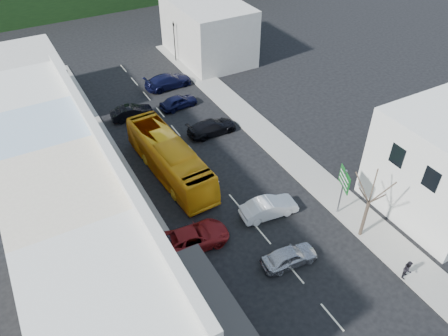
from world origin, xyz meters
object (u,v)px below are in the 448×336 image
car_red (193,238)px  pedestrian_left (169,242)px  bus (170,159)px  traffic_signal (175,42)px  car_silver (289,256)px  street_tree (369,203)px  car_white (269,208)px  direction_sign (342,193)px  pedestrian_right (408,268)px

car_red → pedestrian_left: bearing=89.1°
bus → traffic_signal: size_ratio=2.23×
car_silver → street_tree: (6.18, -0.47, 2.65)m
car_silver → bus: bearing=18.7°
car_red → street_tree: street_tree is taller
car_white → pedestrian_left: pedestrian_left is taller
car_white → car_red: same height
direction_sign → traffic_signal: (0.19, 31.59, 0.41)m
car_silver → car_red: bearing=51.8°
car_red → car_silver: bearing=-128.3°
car_silver → pedestrian_right: bearing=-123.5°
pedestrian_right → direction_sign: bearing=66.3°
car_white → direction_sign: size_ratio=1.01×
pedestrian_left → traffic_signal: traffic_signal is taller
pedestrian_right → direction_sign: (0.10, 7.09, 1.18)m
car_red → pedestrian_right: (11.30, -9.67, 0.30)m
bus → car_silver: 13.60m
car_white → traffic_signal: 29.59m
car_silver → pedestrian_right: size_ratio=2.59×
pedestrian_right → street_tree: (0.00, 4.42, 2.35)m
bus → street_tree: 16.69m
car_red → pedestrian_left: size_ratio=2.71×
car_silver → car_white: same height
car_silver → pedestrian_right: pedestrian_right is taller
car_silver → car_red: size_ratio=0.96×
car_silver → street_tree: street_tree is taller
bus → direction_sign: bearing=-52.3°
car_white → street_tree: (4.76, -5.17, 2.65)m
bus → traffic_signal: (9.71, 20.62, 1.05)m
street_tree → traffic_signal: street_tree is taller
car_white → car_red: bearing=95.7°
direction_sign → street_tree: 2.92m
bus → pedestrian_right: size_ratio=6.82×
street_tree → bus: bearing=124.6°
car_silver → traffic_signal: (6.47, 33.80, 1.90)m
pedestrian_right → car_white: bearing=93.5°
bus → car_white: 9.71m
car_white → street_tree: size_ratio=0.66×
pedestrian_right → street_tree: street_tree is taller
direction_sign → car_red: bearing=-170.4°
car_red → street_tree: 12.74m
pedestrian_left → bus: bearing=-3.6°
pedestrian_left → direction_sign: direction_sign is taller
pedestrian_left → pedestrian_right: (13.05, -9.84, 0.00)m
car_red → pedestrian_right: bearing=-125.8°
direction_sign → street_tree: (-0.10, -2.68, 1.17)m
direction_sign → traffic_signal: size_ratio=0.84×
car_red → pedestrian_left: (-1.75, 0.17, 0.30)m
street_tree → pedestrian_left: bearing=157.4°
pedestrian_left → traffic_signal: size_ratio=0.33×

